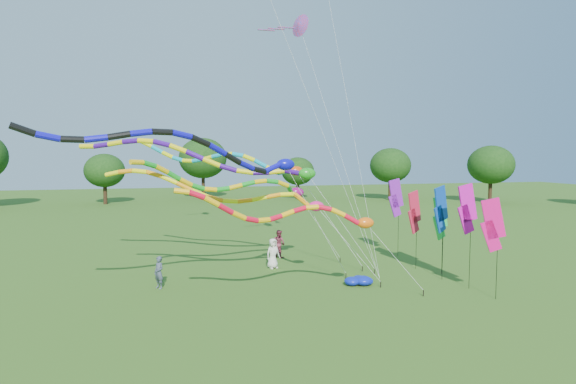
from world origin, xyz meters
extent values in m
plane|color=#2B5A18|center=(0.00, 0.00, 0.00)|extent=(160.00, 160.00, 0.00)
cylinder|color=#382314|center=(36.67, 40.54, 1.68)|extent=(0.50, 0.50, 3.36)
ellipsoid|color=#14380F|center=(36.67, 40.54, 6.07)|extent=(7.10, 7.10, 6.04)
cylinder|color=#382314|center=(25.94, 50.61, 1.51)|extent=(0.50, 0.50, 3.01)
ellipsoid|color=#14380F|center=(25.94, 50.61, 5.44)|extent=(6.36, 6.36, 5.41)
cylinder|color=#382314|center=(10.90, 50.69, 1.40)|extent=(0.50, 0.50, 2.81)
ellipsoid|color=#14380F|center=(10.90, 50.69, 5.07)|extent=(5.93, 5.93, 5.04)
cylinder|color=#382314|center=(-2.94, 58.69, 1.48)|extent=(0.50, 0.50, 2.96)
ellipsoid|color=#14380F|center=(-2.94, 58.69, 5.35)|extent=(6.26, 6.26, 5.32)
cylinder|color=#382314|center=(-16.57, 51.42, 1.53)|extent=(0.50, 0.50, 3.06)
ellipsoid|color=#14380F|center=(-16.57, 51.42, 5.53)|extent=(6.47, 6.47, 5.50)
cylinder|color=black|center=(3.61, 1.63, 0.15)|extent=(0.05, 0.05, 0.30)
cylinder|color=silver|center=(2.08, 1.51, 1.93)|extent=(0.02, 0.02, 4.50)
ellipsoid|color=#F65F0C|center=(0.56, 1.40, 3.59)|extent=(0.77, 0.50, 0.50)
cylinder|color=red|center=(-0.08, 1.45, 3.76)|extent=(0.22, 0.22, 0.69)
cylinder|color=#F5AB0C|center=(-0.66, 1.59, 4.06)|extent=(0.22, 0.22, 0.65)
cylinder|color=red|center=(-1.23, 1.69, 4.25)|extent=(0.22, 0.22, 0.59)
cylinder|color=#F5AB0C|center=(-1.80, 1.74, 4.30)|extent=(0.22, 0.22, 0.57)
cylinder|color=red|center=(-2.37, 1.72, 4.22)|extent=(0.22, 0.22, 0.58)
cylinder|color=#F5AB0C|center=(-2.93, 1.64, 4.07)|extent=(0.22, 0.22, 0.60)
cylinder|color=red|center=(-3.49, 1.49, 3.93)|extent=(0.22, 0.22, 0.59)
cylinder|color=#F5AB0C|center=(-4.04, 1.29, 3.87)|extent=(0.22, 0.22, 0.59)
cylinder|color=red|center=(-4.59, 1.06, 3.95)|extent=(0.22, 0.22, 0.62)
cylinder|color=#F5AB0C|center=(-5.14, 0.83, 4.16)|extent=(0.22, 0.22, 0.66)
cylinder|color=red|center=(-5.69, 0.61, 4.47)|extent=(0.22, 0.22, 0.68)
cylinder|color=#F5AB0C|center=(-6.24, 0.44, 4.80)|extent=(0.22, 0.22, 0.66)
cylinder|color=red|center=(-6.80, 0.32, 5.07)|extent=(0.22, 0.22, 0.61)
cylinder|color=#F5AB0C|center=(-7.36, 0.27, 5.21)|extent=(0.22, 0.22, 0.57)
cylinder|color=black|center=(2.31, 3.47, 0.15)|extent=(0.05, 0.05, 0.30)
cylinder|color=silver|center=(0.76, 3.91, 2.17)|extent=(0.02, 0.02, 4.96)
ellipsoid|color=#F41B77|center=(-0.79, 4.34, 4.05)|extent=(0.79, 0.51, 0.51)
cylinder|color=orange|center=(-1.40, 4.78, 4.33)|extent=(0.23, 0.23, 1.04)
cylinder|color=yellow|center=(-2.01, 5.24, 4.59)|extent=(0.23, 0.23, 0.71)
cylinder|color=orange|center=(-2.70, 5.42, 4.51)|extent=(0.23, 0.23, 0.72)
cylinder|color=yellow|center=(-3.41, 5.54, 4.39)|extent=(0.23, 0.23, 0.73)
cylinder|color=orange|center=(-4.13, 5.60, 4.28)|extent=(0.23, 0.23, 0.73)
cylinder|color=yellow|center=(-4.87, 5.63, 4.28)|extent=(0.23, 0.23, 0.74)
cylinder|color=orange|center=(-5.60, 5.63, 4.41)|extent=(0.23, 0.23, 0.77)
cylinder|color=yellow|center=(-6.34, 5.64, 4.68)|extent=(0.23, 0.23, 0.80)
cylinder|color=orange|center=(-7.07, 5.69, 5.02)|extent=(0.23, 0.23, 0.81)
cylinder|color=yellow|center=(-7.78, 5.78, 5.37)|extent=(0.23, 0.23, 0.79)
cylinder|color=orange|center=(-8.48, 5.93, 5.64)|extent=(0.23, 0.23, 0.74)
cylinder|color=yellow|center=(-9.16, 6.14, 5.78)|extent=(0.23, 0.23, 0.72)
cylinder|color=orange|center=(-9.82, 6.42, 5.78)|extent=(0.23, 0.23, 0.73)
cylinder|color=yellow|center=(-10.47, 6.76, 5.66)|extent=(0.23, 0.23, 0.75)
cylinder|color=black|center=(3.14, 6.03, 0.15)|extent=(0.05, 0.05, 0.30)
cylinder|color=silver|center=(1.34, 6.55, 2.92)|extent=(0.02, 0.02, 6.47)
ellipsoid|color=#1D8F1A|center=(-0.46, 7.07, 5.56)|extent=(0.97, 0.62, 0.62)
cylinder|color=#3C0C85|center=(-1.16, 7.50, 5.62)|extent=(0.28, 0.28, 1.00)
cylinder|color=yellow|center=(-1.96, 7.90, 5.64)|extent=(0.28, 0.28, 0.90)
cylinder|color=#3C0C85|center=(-2.85, 7.99, 5.59)|extent=(0.28, 0.28, 0.90)
cylinder|color=yellow|center=(-3.75, 8.06, 5.65)|extent=(0.28, 0.28, 0.91)
cylinder|color=#3C0C85|center=(-4.64, 8.11, 5.84)|extent=(0.28, 0.28, 0.94)
cylinder|color=yellow|center=(-5.54, 8.19, 6.16)|extent=(0.28, 0.28, 0.97)
cylinder|color=#3C0C85|center=(-6.42, 8.30, 6.55)|extent=(0.28, 0.28, 0.97)
cylinder|color=yellow|center=(-7.29, 8.47, 6.91)|extent=(0.28, 0.28, 0.94)
cylinder|color=#3C0C85|center=(-8.13, 8.71, 7.18)|extent=(0.28, 0.28, 0.90)
cylinder|color=yellow|center=(-8.96, 9.01, 7.32)|extent=(0.28, 0.28, 0.89)
cylinder|color=#3C0C85|center=(-9.77, 9.37, 7.31)|extent=(0.28, 0.28, 0.89)
cylinder|color=yellow|center=(-10.57, 9.77, 7.21)|extent=(0.28, 0.28, 0.91)
cylinder|color=#3C0C85|center=(-11.37, 10.20, 7.10)|extent=(0.28, 0.28, 0.91)
cylinder|color=yellow|center=(-12.16, 10.62, 7.04)|extent=(0.28, 0.28, 0.90)
cylinder|color=black|center=(1.23, 5.46, 0.15)|extent=(0.05, 0.05, 0.30)
cylinder|color=silver|center=(-0.60, 4.73, 3.20)|extent=(0.02, 0.02, 7.04)
ellipsoid|color=#0C0CAB|center=(-2.43, 4.00, 6.12)|extent=(0.87, 0.56, 0.56)
cylinder|color=#0F0BB7|center=(-3.13, 3.75, 5.96)|extent=(0.25, 0.25, 0.84)
cylinder|color=black|center=(-3.82, 3.39, 5.89)|extent=(0.25, 0.25, 0.82)
cylinder|color=#0F0BB7|center=(-4.48, 2.93, 6.10)|extent=(0.25, 0.25, 0.85)
cylinder|color=black|center=(-5.15, 2.50, 6.43)|extent=(0.25, 0.25, 0.87)
cylinder|color=#0F0BB7|center=(-5.83, 2.11, 6.81)|extent=(0.25, 0.25, 0.87)
cylinder|color=black|center=(-6.54, 1.79, 7.14)|extent=(0.25, 0.25, 0.84)
cylinder|color=#0F0BB7|center=(-7.28, 1.52, 7.38)|extent=(0.25, 0.25, 0.80)
cylinder|color=black|center=(-8.04, 1.32, 7.47)|extent=(0.25, 0.25, 0.79)
cylinder|color=#0F0BB7|center=(-8.82, 1.17, 7.42)|extent=(0.25, 0.25, 0.80)
cylinder|color=black|center=(-9.61, 1.05, 7.30)|extent=(0.25, 0.25, 0.82)
cylinder|color=#0F0BB7|center=(-10.41, 0.94, 7.18)|extent=(0.25, 0.25, 0.81)
cylinder|color=black|center=(-11.20, 0.82, 7.14)|extent=(0.25, 0.25, 0.80)
cylinder|color=#0F0BB7|center=(-11.98, 0.67, 7.23)|extent=(0.25, 0.25, 0.81)
cylinder|color=black|center=(-12.73, 0.46, 7.46)|extent=(0.25, 0.25, 0.84)
cylinder|color=black|center=(2.73, 6.78, 0.15)|extent=(0.05, 0.05, 0.30)
cylinder|color=silver|center=(0.96, 7.44, 2.97)|extent=(0.02, 0.02, 6.58)
ellipsoid|color=#E24A0D|center=(-0.82, 8.10, 5.66)|extent=(0.83, 0.54, 0.54)
cylinder|color=#0B9AC2|center=(-1.51, 8.14, 5.61)|extent=(0.24, 0.24, 0.76)
cylinder|color=yellow|center=(-2.20, 8.12, 5.74)|extent=(0.24, 0.24, 0.74)
cylinder|color=#0B9AC2|center=(-2.82, 8.28, 6.09)|extent=(0.24, 0.24, 0.73)
cylinder|color=yellow|center=(-3.42, 8.49, 6.39)|extent=(0.24, 0.24, 0.69)
cylinder|color=#0B9AC2|center=(-4.00, 8.77, 6.57)|extent=(0.24, 0.24, 0.65)
cylinder|color=yellow|center=(-4.56, 9.11, 6.61)|extent=(0.24, 0.24, 0.66)
cylinder|color=#0B9AC2|center=(-5.10, 9.48, 6.53)|extent=(0.24, 0.24, 0.68)
cylinder|color=yellow|center=(-5.63, 9.88, 6.38)|extent=(0.24, 0.24, 0.69)
cylinder|color=#0B9AC2|center=(-6.16, 10.28, 6.25)|extent=(0.24, 0.24, 0.67)
cylinder|color=yellow|center=(-6.70, 10.66, 6.22)|extent=(0.24, 0.24, 0.65)
cylinder|color=#0B9AC2|center=(-7.26, 10.99, 6.33)|extent=(0.24, 0.24, 0.67)
cylinder|color=yellow|center=(-7.83, 11.27, 6.56)|extent=(0.24, 0.24, 0.70)
cylinder|color=#0B9AC2|center=(-8.44, 11.48, 6.89)|extent=(0.24, 0.24, 0.73)
cylinder|color=yellow|center=(-9.06, 11.63, 7.22)|extent=(0.24, 0.24, 0.72)
cylinder|color=black|center=(2.30, 9.24, 0.15)|extent=(0.05, 0.05, 0.30)
cylinder|color=silver|center=(0.74, 8.61, 2.37)|extent=(0.02, 0.02, 5.37)
ellipsoid|color=#880C61|center=(-0.81, 7.98, 4.46)|extent=(0.86, 0.55, 0.55)
cylinder|color=#149820|center=(-1.34, 7.47, 4.68)|extent=(0.25, 0.25, 0.95)
cylinder|color=#E5B00C|center=(-1.84, 7.01, 5.01)|extent=(0.25, 0.25, 0.68)
cylinder|color=#149820|center=(-2.47, 6.86, 5.16)|extent=(0.25, 0.25, 0.66)
cylinder|color=#E5B00C|center=(-3.12, 6.75, 5.18)|extent=(0.25, 0.25, 0.67)
cylinder|color=#149820|center=(-3.79, 6.68, 5.07)|extent=(0.25, 0.25, 0.69)
cylinder|color=#E5B00C|center=(-4.45, 6.62, 4.93)|extent=(0.25, 0.25, 0.69)
cylinder|color=#149820|center=(-5.12, 6.54, 4.82)|extent=(0.25, 0.25, 0.67)
cylinder|color=#E5B00C|center=(-5.77, 6.43, 4.82)|extent=(0.25, 0.25, 0.66)
cylinder|color=#149820|center=(-6.40, 6.28, 4.97)|extent=(0.25, 0.25, 0.68)
cylinder|color=#E5B00C|center=(-7.00, 6.06, 5.23)|extent=(0.25, 0.25, 0.72)
cylinder|color=#149820|center=(-7.58, 5.77, 5.57)|extent=(0.25, 0.25, 0.74)
cylinder|color=#E5B00C|center=(-8.14, 5.43, 5.90)|extent=(0.25, 0.25, 0.72)
cylinder|color=#149820|center=(-8.67, 5.05, 6.14)|extent=(0.25, 0.25, 0.69)
cylinder|color=#E5B00C|center=(-9.20, 4.63, 6.24)|extent=(0.25, 0.25, 0.67)
cylinder|color=black|center=(2.50, 4.00, 0.15)|extent=(0.04, 0.04, 0.30)
cylinder|color=silver|center=(1.25, 4.99, 8.25)|extent=(0.01, 0.01, 16.22)
cylinder|color=black|center=(2.50, 4.00, 0.15)|extent=(0.04, 0.04, 0.30)
cylinder|color=silver|center=(-2.50, 3.62, 11.83)|extent=(0.01, 0.01, 25.15)
cylinder|color=black|center=(2.50, 4.00, 0.15)|extent=(0.04, 0.04, 0.30)
cylinder|color=silver|center=(0.78, 5.50, 6.87)|extent=(0.01, 0.01, 13.90)
cone|color=purple|center=(-0.94, 7.00, 13.43)|extent=(1.55, 1.59, 1.36)
cube|color=purple|center=(-1.64, 7.00, 13.28)|extent=(0.90, 0.12, 0.04)
cube|color=purple|center=(-2.19, 7.00, 13.16)|extent=(0.90, 0.12, 0.04)
cube|color=purple|center=(-2.74, 7.00, 13.04)|extent=(0.90, 0.12, 0.04)
cylinder|color=black|center=(6.73, 5.13, 2.03)|extent=(0.02, 0.02, 4.07)
cube|color=green|center=(6.52, 5.06, 3.47)|extent=(1.13, 0.43, 1.93)
cube|color=green|center=(6.45, 5.04, 2.67)|extent=(0.98, 0.39, 1.51)
cylinder|color=black|center=(6.55, 9.98, 2.36)|extent=(0.02, 0.02, 4.71)
cube|color=purple|center=(6.33, 9.95, 4.11)|extent=(1.15, 0.26, 1.93)
cube|color=purple|center=(6.25, 9.93, 3.31)|extent=(1.01, 0.24, 1.51)
cylinder|color=black|center=(5.98, 6.62, 2.10)|extent=(0.02, 0.02, 4.21)
cube|color=red|center=(5.78, 6.53, 3.61)|extent=(1.09, 0.55, 1.93)
cube|color=red|center=(5.70, 6.50, 2.81)|extent=(0.95, 0.49, 1.51)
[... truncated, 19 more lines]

